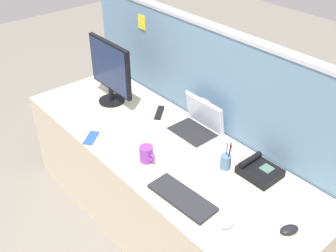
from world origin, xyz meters
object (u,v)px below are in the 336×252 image
(desktop_monitor, at_px, (110,70))
(laptop, at_px, (196,126))
(computer_mouse_left_hand, at_px, (289,230))
(coffee_mug, at_px, (147,154))
(desk_phone, at_px, (259,170))
(pen_cup, at_px, (226,161))
(cell_phone_blue_case, at_px, (91,138))
(keyboard_main, at_px, (182,197))
(computer_mouse_right_hand, at_px, (228,222))
(tv_remote, at_px, (159,113))
(cell_phone_white_slab, at_px, (264,209))

(desktop_monitor, height_order, laptop, desktop_monitor)
(desktop_monitor, bearing_deg, laptop, 14.72)
(computer_mouse_left_hand, distance_m, coffee_mug, 0.92)
(laptop, distance_m, desk_phone, 0.55)
(pen_cup, bearing_deg, cell_phone_blue_case, -150.02)
(desk_phone, distance_m, pen_cup, 0.20)
(keyboard_main, height_order, computer_mouse_left_hand, computer_mouse_left_hand)
(desk_phone, xyz_separation_m, computer_mouse_left_hand, (0.38, -0.23, -0.01))
(keyboard_main, height_order, coffee_mug, coffee_mug)
(desktop_monitor, distance_m, computer_mouse_right_hand, 1.45)
(computer_mouse_right_hand, xyz_separation_m, tv_remote, (-1.04, 0.41, -0.01))
(laptop, distance_m, tv_remote, 0.35)
(coffee_mug, bearing_deg, cell_phone_blue_case, -162.25)
(computer_mouse_right_hand, bearing_deg, keyboard_main, -179.55)
(cell_phone_blue_case, bearing_deg, desk_phone, -8.68)
(cell_phone_blue_case, relative_size, tv_remote, 0.88)
(keyboard_main, relative_size, computer_mouse_left_hand, 3.97)
(desk_phone, distance_m, cell_phone_white_slab, 0.29)
(computer_mouse_left_hand, relative_size, tv_remote, 0.59)
(desk_phone, bearing_deg, computer_mouse_right_hand, -70.95)
(desktop_monitor, height_order, cell_phone_white_slab, desktop_monitor)
(desktop_monitor, xyz_separation_m, computer_mouse_left_hand, (1.64, -0.06, -0.25))
(keyboard_main, distance_m, cell_phone_white_slab, 0.43)
(desk_phone, bearing_deg, computer_mouse_left_hand, -31.55)
(tv_remote, bearing_deg, coffee_mug, -87.75)
(desk_phone, xyz_separation_m, keyboard_main, (-0.14, -0.48, -0.02))
(laptop, bearing_deg, coffee_mug, -86.78)
(laptop, xyz_separation_m, keyboard_main, (0.41, -0.49, -0.04))
(laptop, xyz_separation_m, desk_phone, (0.55, -0.02, -0.02))
(keyboard_main, bearing_deg, tv_remote, 145.00)
(cell_phone_white_slab, relative_size, coffee_mug, 1.17)
(computer_mouse_right_hand, height_order, computer_mouse_left_hand, same)
(cell_phone_blue_case, relative_size, cell_phone_white_slab, 1.05)
(computer_mouse_right_hand, bearing_deg, desktop_monitor, 159.93)
(pen_cup, bearing_deg, computer_mouse_left_hand, -13.06)
(laptop, bearing_deg, tv_remote, -174.23)
(desktop_monitor, height_order, tv_remote, desktop_monitor)
(desktop_monitor, distance_m, tv_remote, 0.47)
(computer_mouse_right_hand, relative_size, cell_phone_blue_case, 0.67)
(computer_mouse_right_hand, distance_m, cell_phone_blue_case, 1.10)
(pen_cup, bearing_deg, tv_remote, 173.11)
(tv_remote, bearing_deg, computer_mouse_right_hand, -61.79)
(laptop, distance_m, keyboard_main, 0.64)
(computer_mouse_left_hand, bearing_deg, coffee_mug, -147.76)
(computer_mouse_left_hand, bearing_deg, desktop_monitor, -161.66)
(desktop_monitor, distance_m, keyboard_main, 1.19)
(desktop_monitor, height_order, computer_mouse_left_hand, desktop_monitor)
(pen_cup, distance_m, cell_phone_white_slab, 0.38)
(desk_phone, height_order, keyboard_main, desk_phone)
(desk_phone, bearing_deg, keyboard_main, -105.98)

